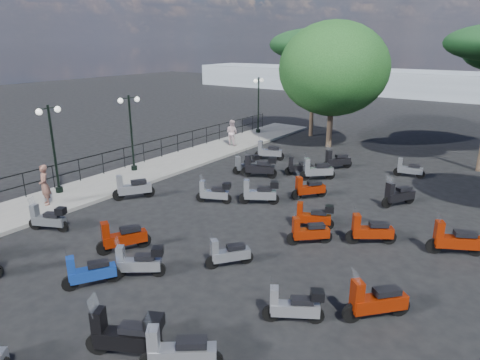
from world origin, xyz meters
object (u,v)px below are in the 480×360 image
Objects in this scene: lamp_post_1 at (131,128)px; broadleaf_tree at (333,69)px; lamp_post_0 at (53,144)px; scooter_5 at (269,152)px; scooter_7 at (90,273)px; scooter_4 at (259,167)px; scooter_16 at (300,167)px; scooter_15 at (309,189)px; scooter_28 at (398,195)px; scooter_26 at (370,231)px; scooter_19 at (126,336)px; scooter_25 at (294,306)px; pine_2 at (315,45)px; scooter_21 at (314,216)px; scooter_13 at (139,262)px; scooter_11 at (317,170)px; scooter_14 at (228,254)px; scooter_3 at (214,193)px; scooter_20 at (309,232)px; lamp_post_2 at (258,101)px; scooter_22 at (409,169)px; pedestrian_far at (232,133)px; scooter_18 at (179,353)px; scooter_10 at (247,165)px; scooter_24 at (375,302)px; scooter_8 at (122,238)px; scooter_2 at (132,188)px; woman at (44,185)px; scooter_1 at (48,219)px; scooter_9 at (260,193)px; scooter_17 at (337,161)px.

lamp_post_1 is 12.99m from broadleaf_tree.
scooter_5 is at bearing 63.46° from lamp_post_0.
scooter_4 is at bearing -50.65° from scooter_7.
scooter_15 is at bearing 179.88° from scooter_16.
scooter_7 is at bearing 170.89° from scooter_5.
scooter_26 is at bearing 124.31° from scooter_28.
scooter_19 is 1.13× the size of scooter_26.
scooter_25 is at bearing 145.43° from scooter_26.
pine_2 is (3.57, 17.89, 3.96)m from lamp_post_0.
scooter_13 is at bearing 133.86° from scooter_21.
scooter_11 is (8.44, 8.63, -1.87)m from lamp_post_0.
scooter_14 is at bearing -7.54° from lamp_post_0.
scooter_20 is (5.03, -1.20, -0.03)m from scooter_3.
lamp_post_2 is 2.91× the size of scooter_15.
scooter_22 is at bearing -49.64° from scooter_28.
pedestrian_far is 1.12× the size of scooter_18.
scooter_26 is (4.54, -5.38, -0.03)m from scooter_11.
scooter_21 is 13.90m from broadleaf_tree.
lamp_post_1 is 2.87× the size of scooter_10.
scooter_24 is at bearing -156.74° from scooter_4.
scooter_16 is 12.18m from scooter_25.
scooter_16 is (2.46, 1.21, -0.01)m from scooter_10.
scooter_11 is (2.18, 5.39, 0.04)m from scooter_3.
scooter_8 is 5.98m from scooter_18.
scooter_2 reaches higher than scooter_22.
woman is at bearing -62.98° from lamp_post_1.
scooter_18 reaches higher than scooter_5.
scooter_11 is at bearing 15.07° from scooter_28.
scooter_4 is at bearing 47.82° from lamp_post_0.
scooter_26 is at bearing -50.01° from lamp_post_2.
pedestrian_far is 18.29m from scooter_25.
scooter_13 is 0.92× the size of scooter_18.
scooter_1 is 1.00× the size of scooter_18.
scooter_3 is 0.20× the size of pine_2.
scooter_22 is at bearing -59.96° from scooter_9.
scooter_15 reaches higher than scooter_16.
lamp_post_1 is at bearing 44.87° from scooter_28.
pine_2 is (2.62, 6.10, 5.36)m from pedestrian_far.
scooter_17 reaches higher than scooter_15.
scooter_13 is (5.11, -0.30, 0.00)m from scooter_1.
scooter_13 is at bearing 96.95° from scooter_28.
scooter_5 reaches higher than scooter_25.
scooter_20 is (10.35, -9.75, -0.53)m from pedestrian_far.
scooter_15 is 6.34m from scooter_22.
scooter_8 is at bearing 160.51° from scooter_4.
scooter_3 is 1.07× the size of scooter_15.
scooter_11 is at bearing -45.20° from scooter_3.
broadleaf_tree is at bearing -22.04° from scooter_3.
scooter_25 is at bearing -166.58° from scooter_4.
scooter_8 reaches higher than scooter_14.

